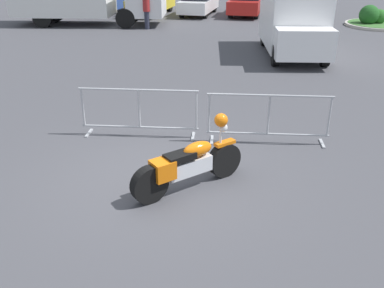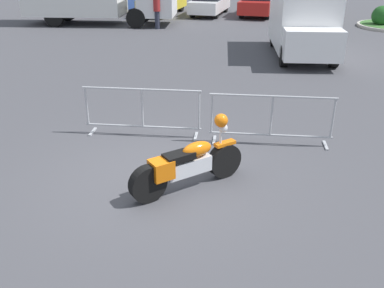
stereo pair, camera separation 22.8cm
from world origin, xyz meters
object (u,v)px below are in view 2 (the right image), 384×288
at_px(crowd_barrier_far, 271,119).
at_px(delivery_van, 303,21).
at_px(parked_car_tan, 308,3).
at_px(crowd_barrier_near, 142,111).
at_px(parked_car_white, 210,3).
at_px(pedestrian, 157,10).
at_px(parked_car_red, 258,2).
at_px(parked_car_yellow, 162,1).
at_px(motorcycle, 188,164).
at_px(parked_car_maroon, 74,0).
at_px(parked_car_blue, 118,0).

distance_m(crowd_barrier_far, delivery_van, 8.48).
bearing_deg(parked_car_tan, crowd_barrier_near, 171.61).
xyz_separation_m(parked_car_white, parked_car_tan, (5.68, 0.32, 0.03)).
bearing_deg(crowd_barrier_far, parked_car_tan, 83.57).
bearing_deg(pedestrian, parked_car_red, 18.38).
bearing_deg(parked_car_yellow, motorcycle, -159.14).
height_order(motorcycle, parked_car_tan, parked_car_tan).
height_order(delivery_van, parked_car_tan, delivery_van).
relative_size(parked_car_maroon, parked_car_red, 0.97).
relative_size(parked_car_yellow, parked_car_white, 1.06).
bearing_deg(parked_car_maroon, crowd_barrier_near, -145.84).
distance_m(motorcycle, crowd_barrier_far, 2.49).
relative_size(parked_car_yellow, pedestrian, 2.64).
relative_size(parked_car_blue, parked_car_white, 1.09).
bearing_deg(parked_car_white, parked_car_maroon, 96.52).
bearing_deg(parked_car_blue, parked_car_white, -83.99).
bearing_deg(crowd_barrier_near, motorcycle, -56.43).
bearing_deg(pedestrian, delivery_van, -63.21).
xyz_separation_m(parked_car_yellow, parked_car_white, (2.84, 0.21, -0.04)).
bearing_deg(motorcycle, parked_car_yellow, 62.21).
distance_m(crowd_barrier_near, parked_car_white, 17.90).
xyz_separation_m(crowd_barrier_far, parked_car_yellow, (-6.47, 17.67, 0.18)).
height_order(crowd_barrier_near, pedestrian, pedestrian).
bearing_deg(motorcycle, delivery_van, 34.48).
height_order(crowd_barrier_near, parked_car_tan, parked_car_tan).
relative_size(parked_car_red, pedestrian, 2.64).
xyz_separation_m(delivery_van, pedestrian, (-6.67, 4.43, -0.32)).
relative_size(delivery_van, parked_car_yellow, 1.16).
height_order(parked_car_maroon, parked_car_blue, parked_car_blue).
distance_m(parked_car_yellow, parked_car_white, 2.85).
height_order(delivery_van, parked_car_white, delivery_van).
height_order(crowd_barrier_far, pedestrian, pedestrian).
bearing_deg(parked_car_yellow, parked_car_tan, -80.05).
bearing_deg(pedestrian, motorcycle, -103.80).
xyz_separation_m(parked_car_maroon, pedestrian, (6.57, -5.05, 0.21)).
xyz_separation_m(motorcycle, pedestrian, (-4.21, 14.88, 0.45)).
distance_m(parked_car_maroon, parked_car_red, 11.37).
bearing_deg(parked_car_tan, parked_car_red, 97.85).
xyz_separation_m(delivery_van, parked_car_white, (-4.72, 9.50, -0.55)).
relative_size(motorcycle, crowd_barrier_near, 0.67).
height_order(parked_car_yellow, parked_car_white, parked_car_yellow).
relative_size(crowd_barrier_far, parked_car_tan, 0.58).
relative_size(crowd_barrier_near, parked_car_maroon, 0.60).
relative_size(parked_car_maroon, parked_car_yellow, 0.96).
xyz_separation_m(parked_car_white, pedestrian, (-1.95, -5.07, 0.22)).
relative_size(parked_car_blue, parked_car_red, 1.03).
bearing_deg(parked_car_yellow, parked_car_red, -79.00).
relative_size(motorcycle, parked_car_yellow, 0.39).
height_order(crowd_barrier_near, parked_car_yellow, parked_car_yellow).
height_order(crowd_barrier_near, delivery_van, delivery_van).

